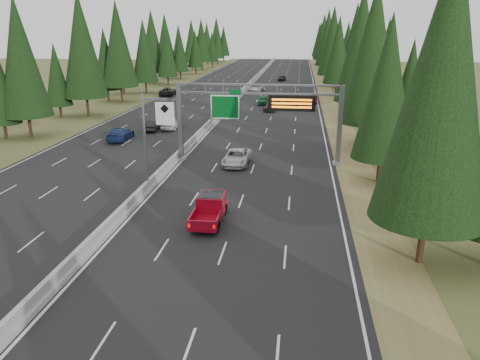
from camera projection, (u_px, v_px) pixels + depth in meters
name	position (u px, v px, depth m)	size (l,w,h in m)	color
road	(236.00, 99.00, 90.88)	(32.00, 260.00, 0.08)	black
shoulder_right	(329.00, 101.00, 88.74)	(3.60, 260.00, 0.06)	olive
shoulder_left	(148.00, 97.00, 93.03)	(3.60, 260.00, 0.06)	#4C5728
median_barrier	(236.00, 97.00, 90.77)	(0.70, 260.00, 0.85)	gray
sign_gantry	(265.00, 111.00, 45.61)	(16.75, 0.98, 7.80)	slate
hov_sign_pole	(152.00, 136.00, 37.41)	(2.80, 0.50, 8.00)	slate
tree_row_right	(358.00, 51.00, 77.70)	(11.90, 241.65, 18.97)	black
tree_row_left	(110.00, 52.00, 84.10)	(11.70, 243.44, 18.70)	black
silver_minivan	(237.00, 157.00, 46.28)	(2.43, 5.26, 1.46)	silver
red_pickup	(210.00, 207.00, 32.71)	(1.92, 5.37, 1.75)	black
car_ahead_green	(263.00, 100.00, 83.78)	(1.83, 4.56, 1.55)	#135524
car_ahead_dkred	(312.00, 99.00, 85.37)	(1.54, 4.41, 1.45)	#510B18
car_ahead_dkgrey	(270.00, 106.00, 77.05)	(1.97, 4.86, 1.41)	black
car_ahead_white	(257.00, 88.00, 100.85)	(2.52, 5.47, 1.52)	beige
car_ahead_far	(282.00, 78.00, 122.27)	(1.79, 4.46, 1.52)	black
car_onc_near	(153.00, 125.00, 61.88)	(1.46, 4.18, 1.38)	black
car_onc_blue	(120.00, 134.00, 56.50)	(2.18, 5.36, 1.56)	navy
car_onc_white	(172.00, 123.00, 62.95)	(1.93, 4.78, 1.63)	silver
car_onc_far	(168.00, 91.00, 95.24)	(2.68, 5.80, 1.61)	black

